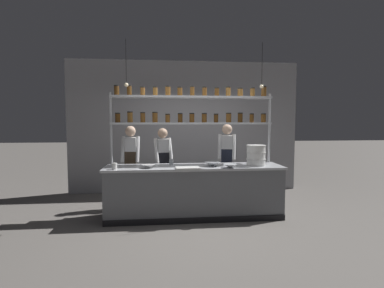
{
  "coord_description": "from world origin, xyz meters",
  "views": [
    {
      "loc": [
        -0.58,
        -5.24,
        1.71
      ],
      "look_at": [
        -0.02,
        0.2,
        1.3
      ],
      "focal_mm": 28.0,
      "sensor_mm": 36.0,
      "label": 1
    }
  ],
  "objects": [
    {
      "name": "chef_right",
      "position": [
        0.77,
        0.83,
        0.95
      ],
      "size": [
        0.41,
        0.34,
        1.65
      ],
      "rotation": [
        0.0,
        0.0,
        -0.25
      ],
      "color": "black",
      "rests_on": "ground_plane"
    },
    {
      "name": "prep_bowl_near_left",
      "position": [
        0.31,
        -0.08,
        0.96
      ],
      "size": [
        0.28,
        0.28,
        0.08
      ],
      "color": "#B2B7BC",
      "rests_on": "prep_counter"
    },
    {
      "name": "chef_left",
      "position": [
        -1.18,
        0.73,
        0.93
      ],
      "size": [
        0.37,
        0.29,
        1.62
      ],
      "rotation": [
        0.0,
        0.0,
        -0.05
      ],
      "color": "black",
      "rests_on": "ground_plane"
    },
    {
      "name": "prep_counter",
      "position": [
        0.0,
        -0.0,
        0.46
      ],
      "size": [
        3.14,
        0.76,
        0.92
      ],
      "color": "slate",
      "rests_on": "ground_plane"
    },
    {
      "name": "serving_cup_by_board",
      "position": [
        -1.35,
        -0.25,
        0.97
      ],
      "size": [
        0.09,
        0.09,
        0.11
      ],
      "color": "silver",
      "rests_on": "prep_counter"
    },
    {
      "name": "prep_bowl_center_back",
      "position": [
        0.58,
        -0.29,
        0.95
      ],
      "size": [
        0.24,
        0.24,
        0.07
      ],
      "color": "#B2B7BC",
      "rests_on": "prep_counter"
    },
    {
      "name": "chef_center",
      "position": [
        -0.55,
        0.81,
        0.9
      ],
      "size": [
        0.41,
        0.33,
        1.57
      ],
      "rotation": [
        0.0,
        0.0,
        0.25
      ],
      "color": "black",
      "rests_on": "ground_plane"
    },
    {
      "name": "ground_plane",
      "position": [
        0.0,
        0.0,
        0.0
      ],
      "size": [
        40.0,
        40.0,
        0.0
      ],
      "primitive_type": "plane",
      "color": "slate"
    },
    {
      "name": "spice_shelf_unit",
      "position": [
        -0.0,
        0.33,
        1.89
      ],
      "size": [
        3.02,
        0.28,
        2.37
      ],
      "color": "#B7BABF",
      "rests_on": "ground_plane"
    },
    {
      "name": "serving_cup_front",
      "position": [
        -0.4,
        0.18,
        0.97
      ],
      "size": [
        0.08,
        0.08,
        0.11
      ],
      "color": "#B2B7BC",
      "rests_on": "prep_counter"
    },
    {
      "name": "back_wall",
      "position": [
        0.0,
        2.03,
        1.57
      ],
      "size": [
        5.54,
        0.12,
        3.15
      ],
      "primitive_type": "cube",
      "color": "#939399",
      "rests_on": "ground_plane"
    },
    {
      "name": "pendant_light_row",
      "position": [
        0.02,
        0.0,
        2.38
      ],
      "size": [
        2.44,
        0.07,
        0.8
      ],
      "color": "black"
    },
    {
      "name": "container_stack",
      "position": [
        1.11,
        -0.06,
        1.1
      ],
      "size": [
        0.35,
        0.35,
        0.37
      ],
      "color": "white",
      "rests_on": "prep_counter"
    },
    {
      "name": "prep_bowl_center_front",
      "position": [
        -0.8,
        -0.16,
        0.95
      ],
      "size": [
        0.23,
        0.23,
        0.06
      ],
      "color": "white",
      "rests_on": "prep_counter"
    },
    {
      "name": "cutting_board",
      "position": [
        -0.14,
        -0.29,
        0.93
      ],
      "size": [
        0.4,
        0.26,
        0.02
      ],
      "color": "silver",
      "rests_on": "prep_counter"
    }
  ]
}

